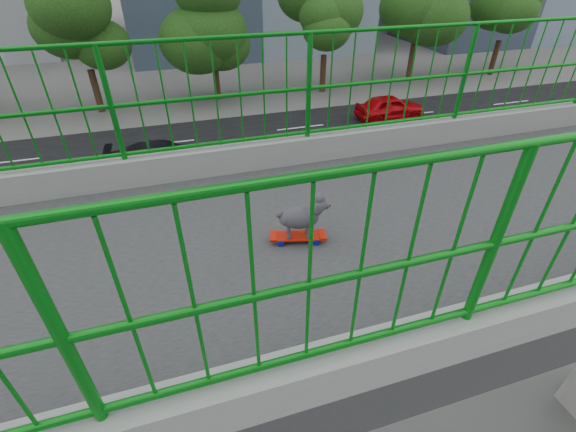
% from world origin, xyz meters
% --- Properties ---
extents(road, '(18.00, 90.00, 0.02)m').
position_xyz_m(road, '(-13.00, 0.00, 0.01)').
color(road, black).
rests_on(road, ground).
extents(footbridge, '(3.00, 24.00, 7.00)m').
position_xyz_m(footbridge, '(0.00, 0.00, 5.22)').
color(footbridge, '#2D2D2F').
rests_on(footbridge, ground).
extents(railing, '(3.00, 24.00, 1.42)m').
position_xyz_m(railing, '(0.00, 0.00, 7.21)').
color(railing, gray).
rests_on(railing, footbridge).
extents(street_trees, '(5.30, 60.40, 7.26)m').
position_xyz_m(street_trees, '(-26.03, 1.06, 4.72)').
color(street_trees, black).
rests_on(street_trees, ground).
extents(skateboard, '(0.26, 0.50, 0.06)m').
position_xyz_m(skateboard, '(0.07, 1.40, 7.05)').
color(skateboard, red).
rests_on(skateboard, footbridge).
extents(poodle, '(0.25, 0.44, 0.38)m').
position_xyz_m(poodle, '(0.07, 1.43, 7.27)').
color(poodle, '#2A282D').
rests_on(poodle, skateboard).
extents(car_1, '(1.38, 3.96, 1.30)m').
position_xyz_m(car_1, '(-9.20, 15.26, 0.65)').
color(car_1, black).
rests_on(car_1, ground).
extents(car_3, '(2.09, 5.14, 1.49)m').
position_xyz_m(car_3, '(-15.60, -0.25, 0.75)').
color(car_3, black).
rests_on(car_3, ground).
extents(car_4, '(1.80, 4.46, 1.52)m').
position_xyz_m(car_4, '(-18.80, 13.99, 0.76)').
color(car_4, '#C0070E').
rests_on(car_4, ground).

